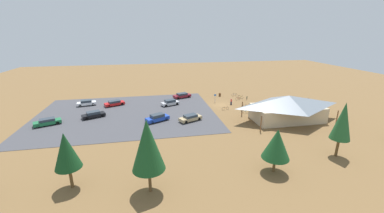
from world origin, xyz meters
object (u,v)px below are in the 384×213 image
(trash_bin, at_px, (220,95))
(car_tan_by_curb, at_px, (190,118))
(bicycle_yellow_yard_right, at_px, (241,97))
(visitor_crossing_yard, at_px, (231,101))
(bicycle_white_near_porch, at_px, (244,107))
(pine_center, at_px, (148,145))
(lot_sign, at_px, (215,97))
(bicycle_red_front_row, at_px, (238,99))
(car_blue_mid_lot, at_px, (157,118))
(car_black_second_row, at_px, (94,114))
(car_red_front_row, at_px, (115,103))
(pine_far_east, at_px, (343,121))
(pine_east, at_px, (277,144))
(pine_west, at_px, (66,151))
(bicycle_teal_yard_center, at_px, (245,111))
(car_silver_near_entry, at_px, (170,103))
(bike_pavilion, at_px, (288,107))
(bicycle_silver_yard_left, at_px, (234,95))
(bicycle_orange_near_sign, at_px, (225,108))
(car_white_back_corner, at_px, (86,103))
(bicycle_green_yard_front, at_px, (247,98))
(car_green_inner_stall, at_px, (47,122))
(car_maroon_aisle_side, at_px, (182,95))

(trash_bin, height_order, car_tan_by_curb, car_tan_by_curb)
(bicycle_yellow_yard_right, relative_size, visitor_crossing_yard, 0.90)
(trash_bin, height_order, bicycle_white_near_porch, trash_bin)
(pine_center, xyz_separation_m, bicycle_white_near_porch, (-22.62, -26.63, -5.46))
(lot_sign, bearing_deg, trash_bin, -118.95)
(bicycle_yellow_yard_right, bearing_deg, bicycle_red_front_row, 47.36)
(lot_sign, bearing_deg, car_blue_mid_lot, 35.26)
(car_black_second_row, height_order, visitor_crossing_yard, visitor_crossing_yard)
(bicycle_yellow_yard_right, height_order, car_red_front_row, car_red_front_row)
(pine_far_east, relative_size, pine_east, 1.38)
(pine_west, relative_size, car_red_front_row, 1.40)
(bicycle_teal_yard_center, relative_size, car_silver_near_entry, 0.31)
(bike_pavilion, bearing_deg, bicycle_silver_yard_left, -79.07)
(pine_west, relative_size, car_tan_by_curb, 1.40)
(lot_sign, bearing_deg, pine_west, 49.10)
(car_silver_near_entry, bearing_deg, visitor_crossing_yard, 171.47)
(car_black_second_row, bearing_deg, lot_sign, -167.93)
(bicycle_orange_near_sign, bearing_deg, car_black_second_row, -0.68)
(pine_east, bearing_deg, bike_pavilion, -125.96)
(bicycle_silver_yard_left, distance_m, car_tan_by_curb, 22.82)
(pine_west, xyz_separation_m, bicycle_orange_near_sign, (-26.77, -23.77, -4.44))
(bicycle_yellow_yard_right, distance_m, bicycle_orange_near_sign, 11.19)
(bicycle_red_front_row, bearing_deg, car_black_second_row, 11.08)
(visitor_crossing_yard, bearing_deg, bike_pavilion, 121.53)
(car_white_back_corner, height_order, visitor_crossing_yard, visitor_crossing_yard)
(bicycle_green_yard_front, distance_m, car_tan_by_curb, 21.83)
(trash_bin, relative_size, bicycle_silver_yard_left, 0.55)
(lot_sign, bearing_deg, bicycle_green_yard_front, -174.24)
(pine_far_east, bearing_deg, bicycle_green_yard_front, -88.66)
(bike_pavilion, xyz_separation_m, bicycle_green_yard_front, (1.74, -15.91, -2.53))
(car_blue_mid_lot, bearing_deg, visitor_crossing_yard, -156.75)
(pine_east, distance_m, car_silver_near_entry, 32.94)
(bicycle_yellow_yard_right, bearing_deg, pine_east, 74.99)
(pine_west, bearing_deg, pine_far_east, -179.19)
(bicycle_red_front_row, bearing_deg, car_tan_by_curb, 39.80)
(car_black_second_row, bearing_deg, pine_far_east, 148.25)
(car_green_inner_stall, bearing_deg, bike_pavilion, 172.47)
(pine_center, relative_size, car_white_back_corner, 1.92)
(bicycle_teal_yard_center, distance_m, car_maroon_aisle_side, 19.02)
(pine_center, bearing_deg, bicycle_yellow_yard_right, -125.67)
(pine_west, height_order, pine_east, pine_west)
(bicycle_red_front_row, bearing_deg, bicycle_yellow_yard_right, -132.64)
(car_maroon_aisle_side, height_order, visitor_crossing_yard, visitor_crossing_yard)
(pine_east, distance_m, car_blue_mid_lot, 25.33)
(pine_east, bearing_deg, car_tan_by_curb, -69.57)
(bicycle_teal_yard_center, distance_m, car_silver_near_entry, 18.06)
(car_red_front_row, bearing_deg, bicycle_teal_yard_center, 159.23)
(car_blue_mid_lot, relative_size, car_silver_near_entry, 1.07)
(car_red_front_row, distance_m, car_blue_mid_lot, 15.85)
(lot_sign, height_order, car_white_back_corner, lot_sign)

